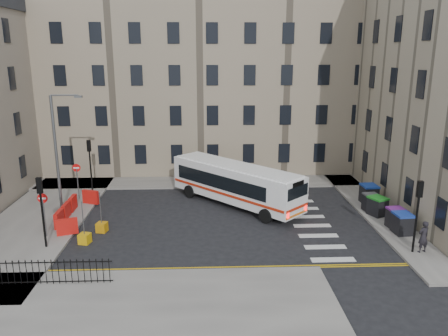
{
  "coord_description": "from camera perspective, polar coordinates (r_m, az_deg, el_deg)",
  "views": [
    {
      "loc": [
        -2.78,
        -27.29,
        10.89
      ],
      "look_at": [
        -1.58,
        2.31,
        3.0
      ],
      "focal_mm": 35.0,
      "sensor_mm": 36.0,
      "label": 1
    }
  ],
  "objects": [
    {
      "name": "pavement_west",
      "position": [
        32.3,
        -22.61,
        -5.85
      ],
      "size": [
        6.0,
        22.0,
        0.15
      ],
      "primitive_type": "cube",
      "color": "slate",
      "rests_on": "ground"
    },
    {
      "name": "wheelie_bin_b",
      "position": [
        29.65,
        21.59,
        -6.11
      ],
      "size": [
        1.15,
        1.27,
        1.26
      ],
      "rotation": [
        0.0,
        0.0,
        0.14
      ],
      "color": "black",
      "rests_on": "pavement_east"
    },
    {
      "name": "bollard_chevron",
      "position": [
        28.54,
        -15.66,
        -7.46
      ],
      "size": [
        0.71,
        0.71,
        0.6
      ],
      "primitive_type": "cube",
      "rotation": [
        0.0,
        0.0,
        -0.22
      ],
      "color": "#C3800B",
      "rests_on": "ground"
    },
    {
      "name": "traffic_light_east",
      "position": [
        25.86,
        24.0,
        -4.5
      ],
      "size": [
        0.28,
        0.22,
        4.1
      ],
      "color": "black",
      "rests_on": "pavement_east"
    },
    {
      "name": "no_entry_south",
      "position": [
        28.05,
        -22.53,
        -4.59
      ],
      "size": [
        0.6,
        0.08,
        3.0
      ],
      "color": "#595B5E",
      "rests_on": "pavement_west"
    },
    {
      "name": "pavement_east",
      "position": [
        35.15,
        17.43,
        -3.72
      ],
      "size": [
        2.4,
        26.0,
        0.15
      ],
      "primitive_type": "cube",
      "color": "slate",
      "rests_on": "ground"
    },
    {
      "name": "streetlamp",
      "position": [
        31.71,
        -21.08,
        1.98
      ],
      "size": [
        0.5,
        0.22,
        8.14
      ],
      "color": "#595B5E",
      "rests_on": "pavement_west"
    },
    {
      "name": "bus",
      "position": [
        31.73,
        1.48,
        -1.91
      ],
      "size": [
        9.27,
        9.57,
        2.96
      ],
      "rotation": [
        0.0,
        0.0,
        0.76
      ],
      "color": "white",
      "rests_on": "ground"
    },
    {
      "name": "ground",
      "position": [
        29.52,
        3.27,
        -6.76
      ],
      "size": [
        120.0,
        120.0,
        0.0
      ],
      "primitive_type": "plane",
      "color": "black",
      "rests_on": "ground"
    },
    {
      "name": "pedestrian",
      "position": [
        26.64,
        24.59,
        -8.17
      ],
      "size": [
        0.76,
        0.61,
        1.82
      ],
      "primitive_type": "imported",
      "rotation": [
        0.0,
        0.0,
        3.44
      ],
      "color": "black",
      "rests_on": "pavement_east"
    },
    {
      "name": "traffic_light_nw",
      "position": [
        35.94,
        -17.13,
        1.34
      ],
      "size": [
        0.28,
        0.22,
        4.1
      ],
      "color": "black",
      "rests_on": "pavement_west"
    },
    {
      "name": "wheelie_bin_e",
      "position": [
        33.7,
        18.4,
        -3.22
      ],
      "size": [
        1.17,
        1.32,
        1.38
      ],
      "rotation": [
        0.0,
        0.0,
        0.07
      ],
      "color": "black",
      "rests_on": "pavement_east"
    },
    {
      "name": "no_entry_north",
      "position": [
        34.4,
        -18.65,
        -0.74
      ],
      "size": [
        0.6,
        0.08,
        3.0
      ],
      "color": "#595B5E",
      "rests_on": "pavement_west"
    },
    {
      "name": "wheelie_bin_a",
      "position": [
        28.91,
        22.26,
        -6.69
      ],
      "size": [
        1.1,
        1.24,
        1.29
      ],
      "rotation": [
        0.0,
        0.0,
        0.08
      ],
      "color": "black",
      "rests_on": "pavement_east"
    },
    {
      "name": "bollard_yellow",
      "position": [
        27.19,
        -17.73,
        -8.77
      ],
      "size": [
        0.73,
        0.73,
        0.6
      ],
      "primitive_type": "cube",
      "rotation": [
        0.0,
        0.0,
        -0.25
      ],
      "color": "#D19B0B",
      "rests_on": "ground"
    },
    {
      "name": "pavement_north",
      "position": [
        37.63,
        -7.14,
        -1.91
      ],
      "size": [
        36.0,
        3.2,
        0.15
      ],
      "primitive_type": "cube",
      "color": "slate",
      "rests_on": "ground"
    },
    {
      "name": "roadworks_barriers",
      "position": [
        30.98,
        -19.27,
        -5.27
      ],
      "size": [
        1.66,
        6.26,
        1.0
      ],
      "color": "red",
      "rests_on": "pavement_west"
    },
    {
      "name": "iron_railings",
      "position": [
        23.22,
        -24.03,
        -12.38
      ],
      "size": [
        7.8,
        0.04,
        1.2
      ],
      "color": "black",
      "rests_on": "pavement_sw"
    },
    {
      "name": "terrace_north",
      "position": [
        43.06,
        -8.11,
        11.75
      ],
      "size": [
        38.3,
        10.8,
        17.2
      ],
      "color": "gray",
      "rests_on": "ground"
    },
    {
      "name": "wheelie_bin_d",
      "position": [
        32.07,
        18.69,
        -4.31
      ],
      "size": [
        1.13,
        1.25,
        1.23
      ],
      "rotation": [
        0.0,
        0.0,
        0.16
      ],
      "color": "black",
      "rests_on": "pavement_east"
    },
    {
      "name": "traffic_light_sw",
      "position": [
        26.3,
        -22.77,
        -4.05
      ],
      "size": [
        0.28,
        0.22,
        4.1
      ],
      "color": "black",
      "rests_on": "pavement_west"
    },
    {
      "name": "pavement_sw",
      "position": [
        20.83,
        -14.28,
        -16.88
      ],
      "size": [
        20.0,
        6.0,
        0.15
      ],
      "primitive_type": "cube",
      "color": "slate",
      "rests_on": "ground"
    },
    {
      "name": "wheelie_bin_c",
      "position": [
        31.44,
        19.4,
        -4.71
      ],
      "size": [
        1.39,
        1.46,
        1.27
      ],
      "rotation": [
        0.0,
        0.0,
        0.43
      ],
      "color": "black",
      "rests_on": "pavement_east"
    }
  ]
}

